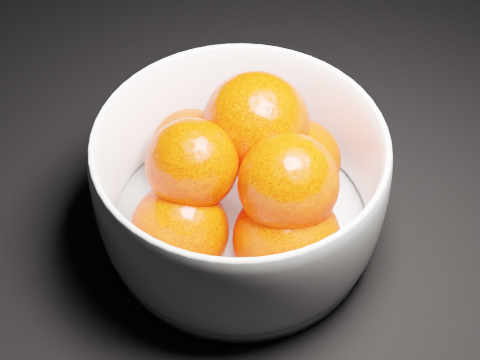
# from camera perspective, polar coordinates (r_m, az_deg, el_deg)

# --- Properties ---
(bowl) EXTENTS (0.25, 0.25, 0.12)m
(bowl) POSITION_cam_1_polar(r_m,az_deg,el_deg) (0.57, 0.00, -0.40)
(bowl) COLOR white
(bowl) RESTS_ON ground
(orange_pile) EXTENTS (0.18, 0.17, 0.14)m
(orange_pile) POSITION_cam_1_polar(r_m,az_deg,el_deg) (0.56, 0.54, 0.08)
(orange_pile) COLOR #ED2601
(orange_pile) RESTS_ON bowl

